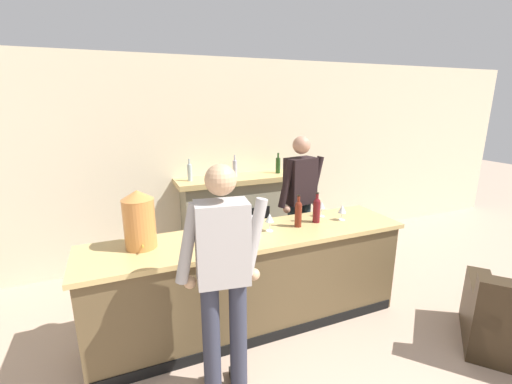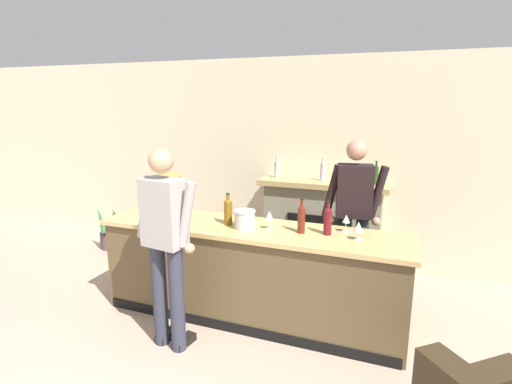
{
  "view_description": "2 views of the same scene",
  "coord_description": "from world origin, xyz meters",
  "px_view_note": "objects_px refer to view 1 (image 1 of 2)",
  "views": [
    {
      "loc": [
        -0.93,
        -0.13,
        2.2
      ],
      "look_at": [
        0.31,
        2.81,
        1.34
      ],
      "focal_mm": 24.0,
      "sensor_mm": 36.0,
      "label": 1
    },
    {
      "loc": [
        1.58,
        -0.8,
        2.18
      ],
      "look_at": [
        0.17,
        2.88,
        1.28
      ],
      "focal_mm": 28.0,
      "sensor_mm": 36.0,
      "label": 2
    }
  ],
  "objects_px": {
    "person_customer": "(223,276)",
    "wine_glass_front_right": "(270,218)",
    "person_bartender": "(300,202)",
    "copper_dispenser": "(139,219)",
    "fireplace_stone": "(236,216)",
    "wine_bottle_merlot_tall": "(317,209)",
    "wine_bottle_burgundy_dark": "(226,223)",
    "wine_bottle_cabernet_heavy": "(298,213)",
    "ice_bucket_steel": "(250,228)",
    "wine_glass_by_dispenser": "(322,206)",
    "wine_glass_back_row": "(342,209)"
  },
  "relations": [
    {
      "from": "fireplace_stone",
      "to": "wine_bottle_burgundy_dark",
      "type": "relative_size",
      "value": 5.16
    },
    {
      "from": "wine_bottle_cabernet_heavy",
      "to": "wine_glass_back_row",
      "type": "bearing_deg",
      "value": -1.23
    },
    {
      "from": "wine_bottle_burgundy_dark",
      "to": "copper_dispenser",
      "type": "bearing_deg",
      "value": 173.08
    },
    {
      "from": "person_customer",
      "to": "wine_glass_front_right",
      "type": "bearing_deg",
      "value": 46.08
    },
    {
      "from": "wine_bottle_merlot_tall",
      "to": "wine_glass_by_dispenser",
      "type": "relative_size",
      "value": 1.88
    },
    {
      "from": "wine_bottle_merlot_tall",
      "to": "person_bartender",
      "type": "bearing_deg",
      "value": 75.73
    },
    {
      "from": "person_bartender",
      "to": "wine_bottle_merlot_tall",
      "type": "height_order",
      "value": "person_bartender"
    },
    {
      "from": "wine_glass_front_right",
      "to": "wine_bottle_merlot_tall",
      "type": "bearing_deg",
      "value": 4.41
    },
    {
      "from": "person_bartender",
      "to": "wine_bottle_merlot_tall",
      "type": "xyz_separation_m",
      "value": [
        -0.15,
        -0.6,
        0.12
      ]
    },
    {
      "from": "person_bartender",
      "to": "wine_bottle_burgundy_dark",
      "type": "distance_m",
      "value": 1.32
    },
    {
      "from": "fireplace_stone",
      "to": "ice_bucket_steel",
      "type": "xyz_separation_m",
      "value": [
        -0.44,
        -1.61,
        0.46
      ]
    },
    {
      "from": "person_customer",
      "to": "wine_bottle_cabernet_heavy",
      "type": "relative_size",
      "value": 5.49
    },
    {
      "from": "wine_glass_by_dispenser",
      "to": "wine_glass_back_row",
      "type": "xyz_separation_m",
      "value": [
        0.13,
        -0.18,
        -0.0
      ]
    },
    {
      "from": "wine_bottle_merlot_tall",
      "to": "wine_glass_back_row",
      "type": "distance_m",
      "value": 0.29
    },
    {
      "from": "person_bartender",
      "to": "wine_glass_back_row",
      "type": "xyz_separation_m",
      "value": [
        0.13,
        -0.66,
        0.09
      ]
    },
    {
      "from": "wine_bottle_burgundy_dark",
      "to": "wine_bottle_merlot_tall",
      "type": "bearing_deg",
      "value": 2.5
    },
    {
      "from": "fireplace_stone",
      "to": "wine_glass_by_dispenser",
      "type": "relative_size",
      "value": 9.79
    },
    {
      "from": "wine_bottle_merlot_tall",
      "to": "wine_bottle_burgundy_dark",
      "type": "bearing_deg",
      "value": -177.5
    },
    {
      "from": "copper_dispenser",
      "to": "wine_glass_front_right",
      "type": "relative_size",
      "value": 2.82
    },
    {
      "from": "person_customer",
      "to": "wine_bottle_cabernet_heavy",
      "type": "xyz_separation_m",
      "value": [
        1.01,
        0.72,
        0.12
      ]
    },
    {
      "from": "copper_dispenser",
      "to": "wine_bottle_burgundy_dark",
      "type": "height_order",
      "value": "copper_dispenser"
    },
    {
      "from": "wine_glass_front_right",
      "to": "wine_glass_by_dispenser",
      "type": "height_order",
      "value": "wine_glass_front_right"
    },
    {
      "from": "wine_bottle_burgundy_dark",
      "to": "wine_bottle_cabernet_heavy",
      "type": "relative_size",
      "value": 0.97
    },
    {
      "from": "wine_bottle_merlot_tall",
      "to": "wine_glass_front_right",
      "type": "height_order",
      "value": "wine_bottle_merlot_tall"
    },
    {
      "from": "wine_glass_front_right",
      "to": "wine_glass_back_row",
      "type": "height_order",
      "value": "wine_glass_front_right"
    },
    {
      "from": "person_customer",
      "to": "ice_bucket_steel",
      "type": "height_order",
      "value": "person_customer"
    },
    {
      "from": "wine_bottle_merlot_tall",
      "to": "wine_glass_front_right",
      "type": "bearing_deg",
      "value": -175.59
    },
    {
      "from": "wine_bottle_merlot_tall",
      "to": "wine_glass_front_right",
      "type": "distance_m",
      "value": 0.55
    },
    {
      "from": "copper_dispenser",
      "to": "wine_glass_back_row",
      "type": "relative_size",
      "value": 3.06
    },
    {
      "from": "person_bartender",
      "to": "wine_glass_by_dispenser",
      "type": "xyz_separation_m",
      "value": [
        -0.01,
        -0.47,
        0.09
      ]
    },
    {
      "from": "person_bartender",
      "to": "copper_dispenser",
      "type": "bearing_deg",
      "value": -163.45
    },
    {
      "from": "fireplace_stone",
      "to": "person_customer",
      "type": "bearing_deg",
      "value": -111.65
    },
    {
      "from": "copper_dispenser",
      "to": "wine_glass_by_dispenser",
      "type": "xyz_separation_m",
      "value": [
        1.87,
        0.09,
        -0.14
      ]
    },
    {
      "from": "ice_bucket_steel",
      "to": "wine_glass_back_row",
      "type": "distance_m",
      "value": 1.07
    },
    {
      "from": "person_customer",
      "to": "wine_bottle_cabernet_heavy",
      "type": "distance_m",
      "value": 1.24
    },
    {
      "from": "wine_bottle_cabernet_heavy",
      "to": "wine_glass_front_right",
      "type": "distance_m",
      "value": 0.32
    },
    {
      "from": "wine_bottle_merlot_tall",
      "to": "ice_bucket_steel",
      "type": "bearing_deg",
      "value": -172.54
    },
    {
      "from": "wine_glass_back_row",
      "to": "copper_dispenser",
      "type": "bearing_deg",
      "value": 177.21
    },
    {
      "from": "ice_bucket_steel",
      "to": "wine_bottle_cabernet_heavy",
      "type": "bearing_deg",
      "value": 6.55
    },
    {
      "from": "person_bartender",
      "to": "wine_glass_back_row",
      "type": "distance_m",
      "value": 0.67
    },
    {
      "from": "copper_dispenser",
      "to": "wine_bottle_burgundy_dark",
      "type": "distance_m",
      "value": 0.75
    },
    {
      "from": "wine_bottle_cabernet_heavy",
      "to": "person_customer",
      "type": "bearing_deg",
      "value": -144.38
    },
    {
      "from": "wine_bottle_cabernet_heavy",
      "to": "wine_glass_by_dispenser",
      "type": "bearing_deg",
      "value": 24.1
    },
    {
      "from": "person_customer",
      "to": "wine_glass_front_right",
      "type": "relative_size",
      "value": 10.0
    },
    {
      "from": "person_customer",
      "to": "wine_glass_back_row",
      "type": "relative_size",
      "value": 10.87
    },
    {
      "from": "wine_bottle_merlot_tall",
      "to": "wine_bottle_cabernet_heavy",
      "type": "relative_size",
      "value": 0.96
    },
    {
      "from": "person_bartender",
      "to": "wine_bottle_merlot_tall",
      "type": "relative_size",
      "value": 5.68
    },
    {
      "from": "wine_bottle_merlot_tall",
      "to": "wine_glass_by_dispenser",
      "type": "bearing_deg",
      "value": 41.88
    },
    {
      "from": "wine_bottle_burgundy_dark",
      "to": "wine_glass_by_dispenser",
      "type": "relative_size",
      "value": 1.9
    },
    {
      "from": "wine_glass_back_row",
      "to": "person_bartender",
      "type": "bearing_deg",
      "value": 101.09
    }
  ]
}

